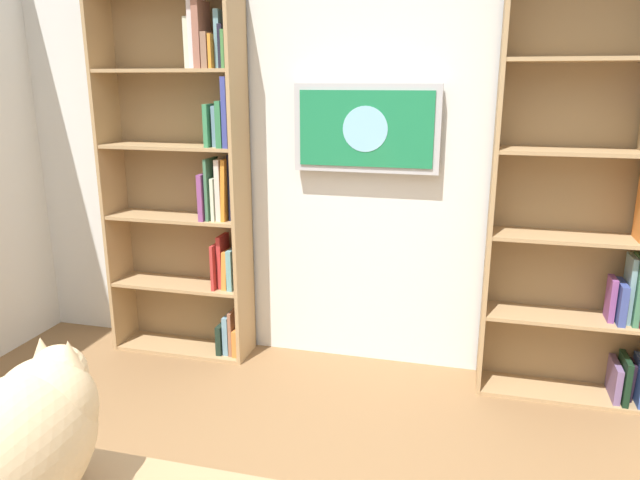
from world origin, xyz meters
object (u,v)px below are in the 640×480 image
cat (23,441)px  bookshelf_right (191,177)px  bookshelf_left (605,203)px  wall_mounted_tv (367,129)px

cat → bookshelf_right: bearing=-72.4°
bookshelf_left → cat: 2.77m
bookshelf_left → cat: bookshelf_left is taller
bookshelf_right → wall_mounted_tv: (-1.04, -0.08, 0.30)m
wall_mounted_tv → cat: 2.44m
bookshelf_right → wall_mounted_tv: bookshelf_right is taller
bookshelf_left → bookshelf_right: 2.29m
cat → bookshelf_left: bearing=-124.3°
bookshelf_left → bookshelf_right: size_ratio=1.03×
bookshelf_right → cat: 2.41m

